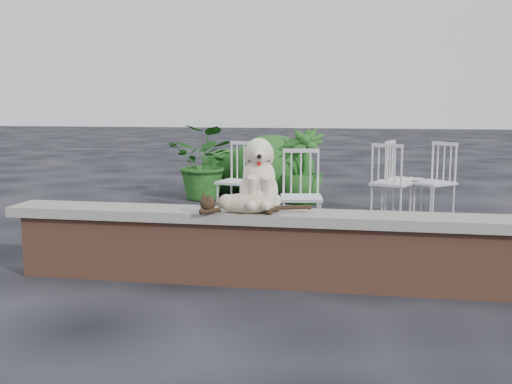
% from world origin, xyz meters
% --- Properties ---
extents(ground, '(60.00, 60.00, 0.00)m').
position_xyz_m(ground, '(0.00, 0.00, 0.00)').
color(ground, black).
rests_on(ground, ground).
extents(brick_wall, '(6.00, 0.30, 0.50)m').
position_xyz_m(brick_wall, '(0.00, 0.00, 0.25)').
color(brick_wall, brown).
rests_on(brick_wall, ground).
extents(capstone, '(6.20, 0.40, 0.08)m').
position_xyz_m(capstone, '(0.00, 0.00, 0.54)').
color(capstone, slate).
rests_on(capstone, brick_wall).
extents(dog, '(0.47, 0.56, 0.58)m').
position_xyz_m(dog, '(-1.07, 0.05, 0.87)').
color(dog, beige).
rests_on(dog, capstone).
extents(cat, '(1.04, 0.43, 0.17)m').
position_xyz_m(cat, '(-1.15, -0.10, 0.67)').
color(cat, tan).
rests_on(cat, capstone).
extents(chair_d, '(0.79, 0.79, 0.94)m').
position_xyz_m(chair_d, '(0.56, 2.99, 0.47)').
color(chair_d, white).
rests_on(chair_d, ground).
extents(chair_a, '(0.63, 0.63, 0.94)m').
position_xyz_m(chair_a, '(-0.89, 1.54, 0.47)').
color(chair_a, white).
rests_on(chair_a, ground).
extents(chair_e, '(0.71, 0.71, 0.94)m').
position_xyz_m(chair_e, '(0.24, 3.21, 0.47)').
color(chair_e, white).
rests_on(chair_e, ground).
extents(chair_b, '(0.69, 0.69, 0.94)m').
position_xyz_m(chair_b, '(-1.79, 2.65, 0.47)').
color(chair_b, white).
rests_on(chair_b, ground).
extents(chair_c, '(0.73, 0.73, 0.94)m').
position_xyz_m(chair_c, '(0.07, 2.84, 0.47)').
color(chair_c, white).
rests_on(chair_c, ground).
extents(potted_plant_a, '(1.17, 1.07, 1.11)m').
position_xyz_m(potted_plant_a, '(-2.56, 4.01, 0.55)').
color(potted_plant_a, '#1F4513').
rests_on(potted_plant_a, ground).
extents(potted_plant_b, '(0.73, 0.73, 1.06)m').
position_xyz_m(potted_plant_b, '(-1.11, 3.89, 0.53)').
color(potted_plant_b, '#1F4513').
rests_on(potted_plant_b, ground).
extents(shrubbery, '(1.84, 1.86, 1.00)m').
position_xyz_m(shrubbery, '(-1.78, 4.60, 0.39)').
color(shrubbery, '#1F4513').
rests_on(shrubbery, ground).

